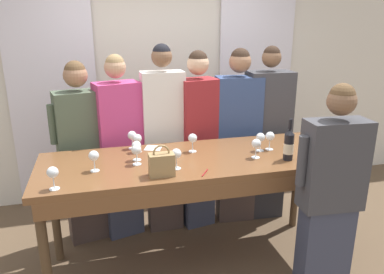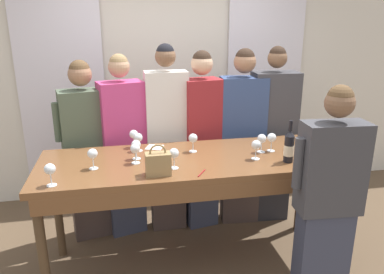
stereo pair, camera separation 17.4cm
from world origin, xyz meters
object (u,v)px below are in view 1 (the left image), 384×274
Objects in this scene: tasting_bar at (195,170)px; handbag at (162,164)px; wine_glass_by_handbag at (256,144)px; guest_olive_jacket at (83,153)px; guest_cream_sweater at (164,138)px; guest_navy_coat at (237,136)px; wine_glass_back_left at (136,146)px; wine_glass_front_left at (94,157)px; guest_pink_top at (120,148)px; wine_glass_front_mid at (260,138)px; wine_glass_by_bottle at (313,147)px; guest_beige_cap at (267,135)px; wine_glass_center_mid at (270,137)px; guest_striped_shirt at (198,139)px; wine_glass_center_right at (137,139)px; host_pouring at (330,199)px; wine_bottle at (289,145)px; wine_glass_back_right at (53,173)px; wine_glass_front_right at (132,136)px; wine_glass_center_left at (136,150)px; wine_glass_back_mid at (176,154)px; wine_glass_near_host at (193,139)px.

handbag is at bearing -140.91° from tasting_bar.
wine_glass_by_handbag is 0.09× the size of guest_olive_jacket.
guest_cream_sweater is 0.76m from guest_navy_coat.
wine_glass_back_left is (-0.46, 0.09, 0.21)m from tasting_bar.
wine_glass_front_left is 0.09× the size of guest_pink_top.
wine_glass_front_mid is at bearing 4.43° from wine_glass_front_left.
wine_glass_by_bottle is 0.09× the size of guest_beige_cap.
guest_striped_shirt is (-0.47, 0.63, -0.18)m from wine_glass_center_mid.
wine_glass_center_mid is 1.00× the size of wine_glass_by_handbag.
wine_glass_center_right is 1.57m from host_pouring.
wine_glass_by_bottle is 0.09× the size of guest_pink_top.
wine_glass_front_left is (-1.49, 0.15, -0.01)m from wine_bottle.
wine_bottle is 1.50m from wine_glass_front_left.
wine_glass_back_right is (-0.73, -0.05, 0.03)m from handbag.
guest_navy_coat is 1.08× the size of host_pouring.
guest_olive_jacket is (-0.11, 0.75, -0.22)m from wine_glass_front_left.
host_pouring reaches higher than wine_glass_front_right.
wine_glass_front_right is at bearing 89.11° from wine_glass_center_left.
wine_glass_front_left is 1.61m from guest_navy_coat.
handbag is 0.13× the size of guest_pink_top.
wine_bottle is 0.26m from wine_glass_center_mid.
guest_olive_jacket reaches higher than wine_glass_center_mid.
guest_navy_coat is at bearing -0.00° from guest_olive_jacket.
wine_glass_front_mid is at bearing -120.20° from guest_beige_cap.
handbag is 0.66m from wine_glass_front_right.
wine_glass_back_mid is 1.00× the size of wine_glass_by_handbag.
guest_olive_jacket is at bearing 151.79° from wine_glass_by_bottle.
host_pouring reaches higher than wine_glass_by_handbag.
wine_glass_center_mid is 0.66m from guest_navy_coat.
guest_cream_sweater reaches higher than guest_beige_cap.
guest_pink_top reaches higher than wine_glass_front_left.
guest_pink_top is 0.42m from guest_cream_sweater.
wine_glass_front_left is 0.36m from wine_glass_back_left.
guest_striped_shirt is at bearing 24.93° from wine_glass_front_right.
wine_glass_by_handbag is (0.67, 0.07, 0.00)m from wine_glass_back_mid.
wine_glass_center_mid is at bearing 38.51° from wine_glass_by_handbag.
guest_striped_shirt is at bearing -180.00° from guest_beige_cap.
wine_glass_front_right is at bearing -164.04° from guest_navy_coat.
handbag is 0.14× the size of host_pouring.
wine_bottle is 0.53m from host_pouring.
wine_glass_back_left is at bearing -98.23° from wine_glass_center_right.
wine_glass_center_right is 0.85m from wine_glass_back_right.
guest_cream_sweater reaches higher than guest_navy_coat.
wine_glass_front_mid is 0.57m from wine_glass_near_host.
wine_glass_back_left is at bearing -137.92° from guest_striped_shirt.
guest_striped_shirt is at bearing 73.26° from tasting_bar.
guest_cream_sweater is (0.76, -0.00, 0.08)m from guest_olive_jacket.
handbag is at bearing -176.71° from wine_bottle.
guest_navy_coat reaches higher than wine_glass_by_handbag.
wine_bottle is at bearing -29.08° from guest_olive_jacket.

